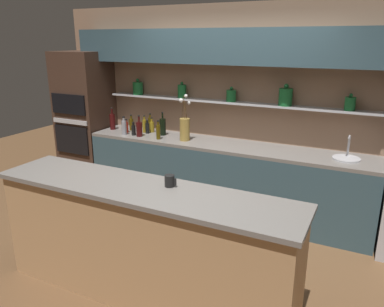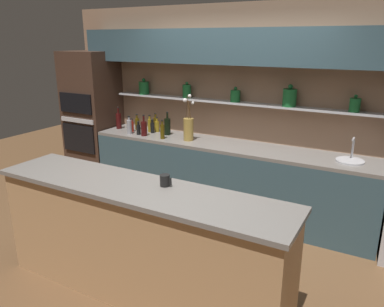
{
  "view_description": "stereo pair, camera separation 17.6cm",
  "coord_description": "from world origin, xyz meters",
  "px_view_note": "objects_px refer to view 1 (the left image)",
  "views": [
    {
      "loc": [
        1.64,
        -2.97,
        2.17
      ],
      "look_at": [
        0.0,
        0.31,
        1.05
      ],
      "focal_mm": 35.0,
      "sensor_mm": 36.0,
      "label": 1
    },
    {
      "loc": [
        1.79,
        -2.89,
        2.17
      ],
      "look_at": [
        0.0,
        0.31,
        1.05
      ],
      "focal_mm": 35.0,
      "sensor_mm": 36.0,
      "label": 2
    }
  ],
  "objects_px": {
    "oven_tower": "(86,121)",
    "bottle_oil_2": "(158,131)",
    "bottle_wine_4": "(139,129)",
    "bottle_oil_9": "(150,124)",
    "bottle_oil_6": "(152,127)",
    "coffee_mug": "(170,181)",
    "bottle_spirit_7": "(124,127)",
    "sink_fixture": "(347,157)",
    "bottle_wine_8": "(163,127)",
    "flower_vase": "(185,127)",
    "bottle_wine_11": "(113,121)",
    "bottle_sauce_5": "(134,130)",
    "bottle_sauce_3": "(147,128)",
    "bottle_oil_10": "(144,125)",
    "bottle_sauce_1": "(126,127)",
    "bottle_oil_0": "(131,124)"
  },
  "relations": [
    {
      "from": "bottle_wine_11",
      "to": "bottle_oil_10",
      "type": "bearing_deg",
      "value": 5.63
    },
    {
      "from": "bottle_spirit_7",
      "to": "coffee_mug",
      "type": "xyz_separation_m",
      "value": [
        1.62,
        -1.58,
        0.04
      ]
    },
    {
      "from": "bottle_wine_4",
      "to": "bottle_wine_11",
      "type": "distance_m",
      "value": 0.6
    },
    {
      "from": "flower_vase",
      "to": "oven_tower",
      "type": "bearing_deg",
      "value": 177.68
    },
    {
      "from": "bottle_wine_4",
      "to": "coffee_mug",
      "type": "height_order",
      "value": "bottle_wine_4"
    },
    {
      "from": "bottle_oil_2",
      "to": "coffee_mug",
      "type": "bearing_deg",
      "value": -55.73
    },
    {
      "from": "sink_fixture",
      "to": "bottle_oil_6",
      "type": "xyz_separation_m",
      "value": [
        -2.57,
        0.11,
        0.06
      ]
    },
    {
      "from": "oven_tower",
      "to": "bottle_oil_0",
      "type": "bearing_deg",
      "value": 7.02
    },
    {
      "from": "coffee_mug",
      "to": "bottle_oil_2",
      "type": "bearing_deg",
      "value": 124.27
    },
    {
      "from": "bottle_oil_2",
      "to": "bottle_sauce_3",
      "type": "bearing_deg",
      "value": 146.05
    },
    {
      "from": "bottle_spirit_7",
      "to": "oven_tower",
      "type": "bearing_deg",
      "value": 168.62
    },
    {
      "from": "oven_tower",
      "to": "bottle_oil_6",
      "type": "distance_m",
      "value": 1.1
    },
    {
      "from": "bottle_oil_6",
      "to": "coffee_mug",
      "type": "distance_m",
      "value": 2.31
    },
    {
      "from": "sink_fixture",
      "to": "bottle_wine_8",
      "type": "bearing_deg",
      "value": 179.18
    },
    {
      "from": "sink_fixture",
      "to": "bottle_wine_11",
      "type": "relative_size",
      "value": 0.92
    },
    {
      "from": "bottle_oil_6",
      "to": "oven_tower",
      "type": "bearing_deg",
      "value": -173.53
    },
    {
      "from": "bottle_oil_2",
      "to": "bottle_oil_10",
      "type": "relative_size",
      "value": 1.04
    },
    {
      "from": "oven_tower",
      "to": "bottle_sauce_1",
      "type": "relative_size",
      "value": 10.73
    },
    {
      "from": "bottle_oil_0",
      "to": "bottle_oil_6",
      "type": "height_order",
      "value": "bottle_oil_0"
    },
    {
      "from": "bottle_sauce_1",
      "to": "bottle_wine_4",
      "type": "height_order",
      "value": "bottle_wine_4"
    },
    {
      "from": "sink_fixture",
      "to": "bottle_sauce_5",
      "type": "bearing_deg",
      "value": -176.82
    },
    {
      "from": "coffee_mug",
      "to": "bottle_sauce_5",
      "type": "bearing_deg",
      "value": 132.76
    },
    {
      "from": "bottle_wine_8",
      "to": "flower_vase",
      "type": "bearing_deg",
      "value": -16.21
    },
    {
      "from": "bottle_wine_4",
      "to": "bottle_oil_6",
      "type": "height_order",
      "value": "bottle_wine_4"
    },
    {
      "from": "oven_tower",
      "to": "bottle_oil_9",
      "type": "relative_size",
      "value": 8.0
    },
    {
      "from": "oven_tower",
      "to": "bottle_oil_2",
      "type": "bearing_deg",
      "value": -7.01
    },
    {
      "from": "bottle_wine_8",
      "to": "bottle_oil_10",
      "type": "distance_m",
      "value": 0.31
    },
    {
      "from": "bottle_spirit_7",
      "to": "bottle_oil_9",
      "type": "distance_m",
      "value": 0.4
    },
    {
      "from": "bottle_oil_2",
      "to": "bottle_wine_8",
      "type": "height_order",
      "value": "bottle_wine_8"
    },
    {
      "from": "bottle_sauce_1",
      "to": "bottle_oil_10",
      "type": "relative_size",
      "value": 0.78
    },
    {
      "from": "bottle_sauce_3",
      "to": "bottle_wine_4",
      "type": "bearing_deg",
      "value": -91.35
    },
    {
      "from": "bottle_wine_11",
      "to": "coffee_mug",
      "type": "xyz_separation_m",
      "value": [
        1.96,
        -1.76,
        0.03
      ]
    },
    {
      "from": "oven_tower",
      "to": "bottle_wine_4",
      "type": "height_order",
      "value": "oven_tower"
    },
    {
      "from": "bottle_oil_9",
      "to": "bottle_wine_11",
      "type": "xyz_separation_m",
      "value": [
        -0.54,
        -0.17,
        0.02
      ]
    },
    {
      "from": "flower_vase",
      "to": "bottle_oil_10",
      "type": "bearing_deg",
      "value": 169.3
    },
    {
      "from": "bottle_sauce_3",
      "to": "bottle_wine_4",
      "type": "distance_m",
      "value": 0.19
    },
    {
      "from": "bottle_wine_4",
      "to": "bottle_oil_9",
      "type": "bearing_deg",
      "value": 96.82
    },
    {
      "from": "sink_fixture",
      "to": "oven_tower",
      "type": "bearing_deg",
      "value": -179.81
    },
    {
      "from": "bottle_wine_8",
      "to": "bottle_sauce_5",
      "type": "bearing_deg",
      "value": -152.5
    },
    {
      "from": "bottle_oil_0",
      "to": "bottle_oil_10",
      "type": "bearing_deg",
      "value": -7.09
    },
    {
      "from": "oven_tower",
      "to": "bottle_oil_10",
      "type": "relative_size",
      "value": 8.34
    },
    {
      "from": "bottle_sauce_3",
      "to": "bottle_wine_8",
      "type": "bearing_deg",
      "value": 2.78
    },
    {
      "from": "bottle_wine_11",
      "to": "coffee_mug",
      "type": "distance_m",
      "value": 2.63
    },
    {
      "from": "bottle_sauce_3",
      "to": "bottle_wine_11",
      "type": "height_order",
      "value": "bottle_wine_11"
    },
    {
      "from": "sink_fixture",
      "to": "coffee_mug",
      "type": "relative_size",
      "value": 2.87
    },
    {
      "from": "bottle_wine_4",
      "to": "bottle_oil_10",
      "type": "height_order",
      "value": "bottle_wine_4"
    },
    {
      "from": "bottle_sauce_1",
      "to": "bottle_oil_10",
      "type": "xyz_separation_m",
      "value": [
        0.23,
        0.11,
        0.02
      ]
    },
    {
      "from": "oven_tower",
      "to": "bottle_sauce_5",
      "type": "bearing_deg",
      "value": -8.13
    },
    {
      "from": "flower_vase",
      "to": "bottle_sauce_5",
      "type": "xyz_separation_m",
      "value": [
        -0.75,
        -0.07,
        -0.1
      ]
    },
    {
      "from": "bottle_oil_2",
      "to": "sink_fixture",
      "type": "bearing_deg",
      "value": 4.54
    }
  ]
}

